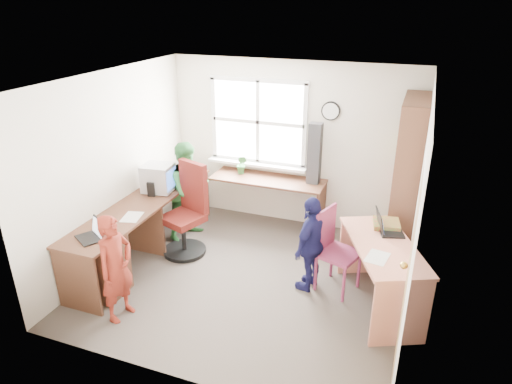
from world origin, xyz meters
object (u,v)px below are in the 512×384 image
at_px(wooden_chair, 333,247).
at_px(potted_plant, 242,165).
at_px(right_desk, 381,261).
at_px(crt_monitor, 158,178).
at_px(bookshelf, 406,186).
at_px(l_desk, 141,238).
at_px(person_green, 189,191).
at_px(person_red, 116,268).
at_px(cd_tower, 315,154).
at_px(swivel_chair, 188,215).
at_px(laptop_right, 386,227).
at_px(laptop_left, 93,234).
at_px(person_navy, 312,244).

xyz_separation_m(wooden_chair, potted_plant, (-1.65, 1.28, 0.36)).
height_order(right_desk, crt_monitor, crt_monitor).
bearing_deg(bookshelf, l_desk, -153.57).
bearing_deg(wooden_chair, person_green, -175.96).
distance_m(wooden_chair, crt_monitor, 2.50).
height_order(crt_monitor, person_red, person_red).
bearing_deg(person_red, cd_tower, -20.40).
relative_size(l_desk, person_green, 2.12).
distance_m(swivel_chair, laptop_right, 2.53).
height_order(swivel_chair, crt_monitor, swivel_chair).
distance_m(swivel_chair, crt_monitor, 0.64).
distance_m(right_desk, swivel_chair, 2.55).
xyz_separation_m(laptop_left, person_green, (0.30, 1.64, -0.10)).
bearing_deg(right_desk, laptop_right, 67.49).
relative_size(swivel_chair, crt_monitor, 2.90).
bearing_deg(laptop_right, person_navy, 89.84).
distance_m(swivel_chair, person_green, 0.46).
bearing_deg(l_desk, swivel_chair, 64.11).
bearing_deg(bookshelf, person_red, -139.18).
xyz_separation_m(l_desk, person_red, (0.28, -0.85, 0.14)).
height_order(wooden_chair, crt_monitor, crt_monitor).
height_order(crt_monitor, cd_tower, cd_tower).
bearing_deg(laptop_right, laptop_left, 95.66).
relative_size(laptop_left, person_green, 0.28).
relative_size(right_desk, wooden_chair, 1.49).
xyz_separation_m(laptop_right, person_red, (-2.55, -1.45, -0.23)).
bearing_deg(cd_tower, right_desk, -51.11).
height_order(cd_tower, potted_plant, cd_tower).
distance_m(swivel_chair, wooden_chair, 1.98).
xyz_separation_m(wooden_chair, person_green, (-2.14, 0.55, 0.16)).
bearing_deg(wooden_chair, potted_plant, 160.59).
bearing_deg(cd_tower, swivel_chair, -138.90).
distance_m(cd_tower, person_green, 1.81).
relative_size(wooden_chair, laptop_left, 2.56).
height_order(wooden_chair, cd_tower, cd_tower).
xyz_separation_m(cd_tower, potted_plant, (-1.08, -0.03, -0.29)).
relative_size(laptop_left, potted_plant, 1.33).
bearing_deg(l_desk, right_desk, 6.13).
height_order(crt_monitor, laptop_left, crt_monitor).
relative_size(cd_tower, person_green, 0.62).
relative_size(l_desk, crt_monitor, 6.96).
relative_size(swivel_chair, laptop_left, 3.19).
bearing_deg(person_red, swivel_chair, 6.91).
relative_size(crt_monitor, laptop_left, 1.10).
bearing_deg(right_desk, potted_plant, 122.35).
distance_m(wooden_chair, potted_plant, 2.12).
bearing_deg(crt_monitor, bookshelf, 5.75).
xyz_separation_m(cd_tower, person_navy, (0.34, -1.41, -0.60)).
bearing_deg(person_green, laptop_left, -170.75).
bearing_deg(bookshelf, person_navy, -129.95).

